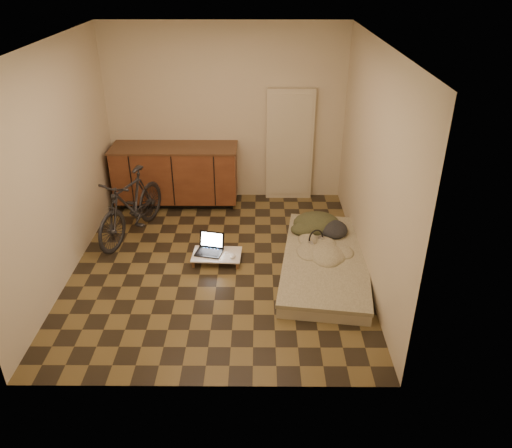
{
  "coord_description": "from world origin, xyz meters",
  "views": [
    {
      "loc": [
        0.49,
        -5.2,
        3.37
      ],
      "look_at": [
        0.46,
        0.01,
        0.55
      ],
      "focal_mm": 35.0,
      "sensor_mm": 36.0,
      "label": 1
    }
  ],
  "objects_px": {
    "bicycle": "(131,202)",
    "laptop": "(210,248)",
    "lap_desk": "(217,255)",
    "futon": "(325,262)"
  },
  "relations": [
    {
      "from": "bicycle",
      "to": "laptop",
      "type": "bearing_deg",
      "value": -8.12
    },
    {
      "from": "bicycle",
      "to": "laptop",
      "type": "distance_m",
      "value": 1.27
    },
    {
      "from": "bicycle",
      "to": "laptop",
      "type": "relative_size",
      "value": 4.14
    },
    {
      "from": "bicycle",
      "to": "lap_desk",
      "type": "distance_m",
      "value": 1.39
    },
    {
      "from": "laptop",
      "to": "futon",
      "type": "bearing_deg",
      "value": 3.23
    },
    {
      "from": "lap_desk",
      "to": "futon",
      "type": "bearing_deg",
      "value": -4.1
    },
    {
      "from": "futon",
      "to": "lap_desk",
      "type": "height_order",
      "value": "futon"
    },
    {
      "from": "bicycle",
      "to": "lap_desk",
      "type": "height_order",
      "value": "bicycle"
    },
    {
      "from": "lap_desk",
      "to": "laptop",
      "type": "bearing_deg",
      "value": 145.87
    },
    {
      "from": "futon",
      "to": "bicycle",
      "type": "bearing_deg",
      "value": 169.92
    }
  ]
}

